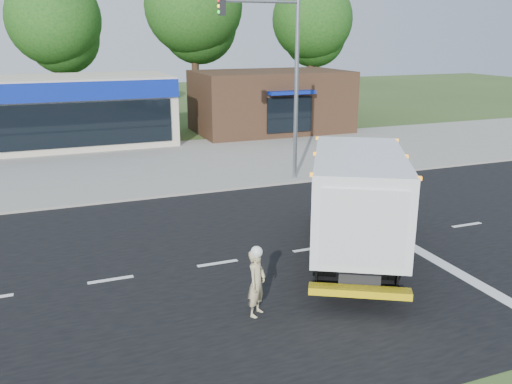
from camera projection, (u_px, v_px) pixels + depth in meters
ground at (311, 249)px, 16.61m from camera, size 120.00×120.00×0.00m
road_asphalt at (311, 249)px, 16.60m from camera, size 60.00×14.00×0.02m
sidewalk at (227, 182)px, 23.93m from camera, size 60.00×2.40×0.12m
parking_apron at (193, 156)px, 29.13m from camera, size 60.00×9.00×0.02m
lane_markings at (373, 259)px, 15.86m from camera, size 55.20×7.00×0.01m
ems_box_truck at (356, 195)px, 15.64m from camera, size 5.56×7.56×3.27m
emergency_worker at (257, 281)px, 12.51m from camera, size 0.69×0.69×1.73m
retail_strip_mall at (12, 113)px, 30.75m from camera, size 18.00×6.20×4.00m
brown_storefront at (271, 101)px, 36.35m from camera, size 10.00×6.70×4.00m
traffic_signal_pole at (283, 69)px, 22.84m from camera, size 3.51×0.25×8.00m
background_trees at (129, 19)px, 39.44m from camera, size 36.77×7.39×12.10m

